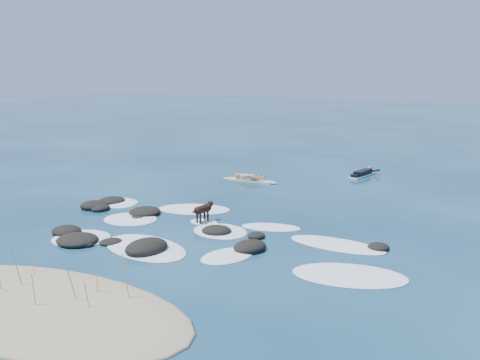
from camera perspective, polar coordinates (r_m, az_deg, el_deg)
The scene contains 8 objects.
ground at distance 20.72m, azimuth -4.01°, elevation -4.61°, with size 160.00×160.00×0.00m, color #0A2642.
sand_dune at distance 14.72m, azimuth -20.84°, elevation -12.56°, with size 9.00×4.40×0.60m, color #9E8966.
dune_grass at distance 14.68m, azimuth -19.94°, elevation -9.90°, with size 4.18×1.55×1.23m.
reef_rocks at distance 20.10m, azimuth -10.77°, elevation -5.03°, with size 13.12×6.42×0.54m.
breaking_foam at distance 19.29m, azimuth -3.77°, elevation -5.85°, with size 14.05×7.75×0.12m.
standing_surfer_rig at distance 27.89m, azimuth 1.03°, elevation 1.25°, with size 3.11×0.62×1.77m.
paddling_surfer_rig at distance 30.13m, azimuth 13.00°, elevation 0.70°, with size 1.31×2.64×0.46m.
dog at distance 20.66m, azimuth -3.91°, elevation -3.11°, with size 0.46×1.27×0.81m.
Camera 1 is at (10.14, -17.06, 5.94)m, focal length 40.00 mm.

